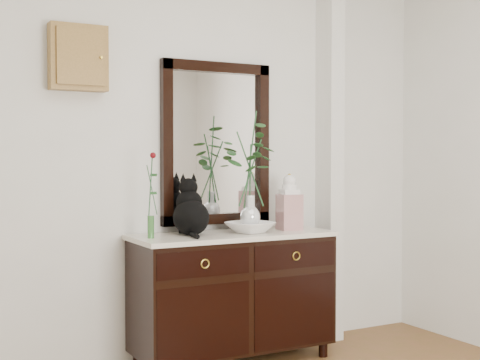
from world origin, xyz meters
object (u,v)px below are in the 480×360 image
cat (191,206)px  lotus_bowl (250,227)px  sideboard (233,290)px  ginger_jar (289,201)px

cat → lotus_bowl: 0.42m
cat → sideboard: bearing=2.3°
sideboard → cat: size_ratio=3.59×
ginger_jar → cat: bearing=175.5°
cat → ginger_jar: 0.71m
lotus_bowl → ginger_jar: ginger_jar is taller
ginger_jar → sideboard: bearing=178.0°
sideboard → ginger_jar: (0.43, -0.01, 0.57)m
sideboard → cat: bearing=171.8°
lotus_bowl → sideboard: bearing=158.6°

